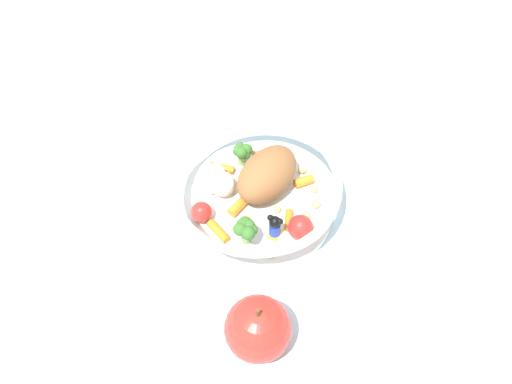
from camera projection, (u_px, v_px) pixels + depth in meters
ground_plane at (257, 213)px, 0.69m from camera, size 2.40×2.40×0.00m
food_container at (254, 189)px, 0.68m from camera, size 0.22×0.22×0.07m
loose_apple at (258, 329)px, 0.56m from camera, size 0.07×0.07×0.08m
folded_napkin at (230, 80)px, 0.84m from camera, size 0.17×0.17×0.01m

